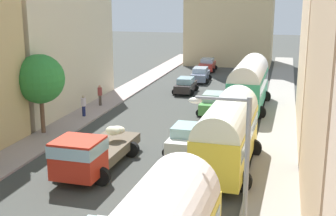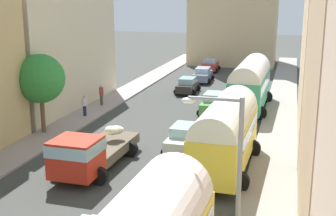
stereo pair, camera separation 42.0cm
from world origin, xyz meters
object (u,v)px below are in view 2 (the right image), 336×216
object	(u,v)px
car_2	(210,65)
parked_bus_1	(226,132)
car_0	(187,85)
streetlamp_near	(230,169)
cargo_truck_0	(89,151)
car_5	(214,103)
car_4	(185,139)
pedestrian_0	(84,105)
pedestrian_1	(101,94)
car_1	(203,75)
parked_bus_2	(250,82)

from	to	relation	value
car_2	parked_bus_1	bearing A→B (deg)	-78.40
car_0	streetlamp_near	size ratio (longest dim) A/B	0.62
cargo_truck_0	car_5	bearing A→B (deg)	73.35
car_4	pedestrian_0	xyz separation A→B (m)	(-9.18, 5.72, 0.16)
cargo_truck_0	pedestrian_0	xyz separation A→B (m)	(-5.13, 10.17, -0.22)
car_2	streetlamp_near	size ratio (longest dim) A/B	0.63
car_4	pedestrian_1	distance (m)	13.13
car_4	pedestrian_1	bearing A→B (deg)	135.30
car_4	car_2	bearing A→B (deg)	97.37
car_4	pedestrian_1	size ratio (longest dim) A/B	2.02
car_0	car_5	size ratio (longest dim) A/B	0.96
car_5	streetlamp_near	xyz separation A→B (m)	(4.01, -20.76, 2.85)
cargo_truck_0	car_2	size ratio (longest dim) A/B	1.85
pedestrian_1	car_4	bearing A→B (deg)	-44.70
parked_bus_1	cargo_truck_0	size ratio (longest dim) A/B	1.15
pedestrian_0	car_4	bearing A→B (deg)	-31.91
parked_bus_1	streetlamp_near	size ratio (longest dim) A/B	1.34
cargo_truck_0	car_1	size ratio (longest dim) A/B	1.70
car_4	pedestrian_0	distance (m)	10.82
cargo_truck_0	car_4	distance (m)	6.04
car_0	car_1	xyz separation A→B (m)	(0.29, 6.00, 0.04)
parked_bus_2	pedestrian_1	world-z (taller)	parked_bus_2
pedestrian_0	pedestrian_1	world-z (taller)	pedestrian_1
parked_bus_1	car_1	world-z (taller)	parked_bus_1
streetlamp_near	cargo_truck_0	bearing A→B (deg)	140.15
parked_bus_1	car_4	size ratio (longest dim) A/B	2.16
parked_bus_1	car_0	size ratio (longest dim) A/B	2.15
car_2	streetlamp_near	bearing A→B (deg)	-78.99
parked_bus_1	car_0	xyz separation A→B (m)	(-6.35, 18.65, -1.40)
car_1	car_0	bearing A→B (deg)	-92.77
car_0	streetlamp_near	distance (m)	28.97
parked_bus_2	cargo_truck_0	distance (m)	17.40
car_2	car_4	distance (m)	29.72
parked_bus_1	car_2	bearing A→B (deg)	101.60
cargo_truck_0	car_2	distance (m)	33.94
parked_bus_1	streetlamp_near	xyz separation A→B (m)	(1.43, -9.11, 1.54)
car_5	car_4	bearing A→B (deg)	-90.67
car_5	pedestrian_0	distance (m)	10.03
car_2	pedestrian_1	distance (m)	20.99
car_5	pedestrian_0	xyz separation A→B (m)	(-9.29, -3.76, 0.17)
pedestrian_0	car_0	bearing A→B (deg)	62.82
parked_bus_2	car_5	size ratio (longest dim) A/B	2.34
car_1	pedestrian_1	xyz separation A→B (m)	(-5.96, -13.25, 0.28)
car_1	parked_bus_2	bearing A→B (deg)	-61.16
car_2	streetlamp_near	world-z (taller)	streetlamp_near
parked_bus_2	cargo_truck_0	size ratio (longest dim) A/B	1.30
car_0	streetlamp_near	bearing A→B (deg)	-74.35
parked_bus_1	car_1	size ratio (longest dim) A/B	1.96
car_4	car_0	bearing A→B (deg)	102.52
car_2	pedestrian_1	bearing A→B (deg)	-105.25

